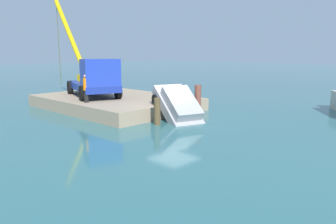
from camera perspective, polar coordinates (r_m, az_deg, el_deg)
name	(u,v)px	position (r m, az deg, el deg)	size (l,w,h in m)	color
ground	(174,119)	(19.82, 0.99, -1.17)	(200.00, 200.00, 0.00)	#2D6066
dock	(115,102)	(24.00, -9.19, 1.70)	(10.93, 7.77, 0.82)	gray
crane_truck	(94,77)	(23.72, -12.73, 5.93)	(10.04, 4.24, 7.48)	navy
dock_worker	(86,88)	(21.36, -14.03, 4.02)	(0.34, 0.34, 1.77)	black
salvaged_car	(181,110)	(19.04, 2.23, 0.37)	(4.32, 3.15, 3.06)	#99999E
piling_near	(157,111)	(18.10, -1.89, 0.10)	(0.37, 0.37, 1.48)	brown
piling_mid	(198,100)	(21.12, 5.18, 2.11)	(0.42, 0.42, 1.90)	brown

